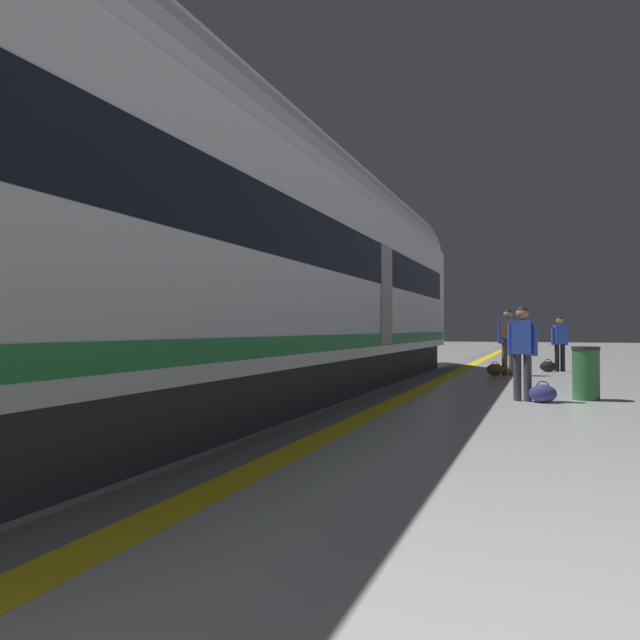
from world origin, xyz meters
The scene contains 10 objects.
safety_line_strip centered at (-0.71, 10.00, 0.00)m, with size 0.36×80.00×0.01m, color yellow.
tactile_edge_band centered at (-1.07, 10.00, 0.00)m, with size 0.68×80.00×0.01m, color slate.
high_speed_train centered at (-2.88, 7.96, 2.50)m, with size 2.94×30.05×4.97m.
passenger_near centered at (1.27, 12.26, 0.92)m, with size 0.49×0.25×1.59m.
duffel_bag_near centered at (1.59, 12.13, 0.15)m, with size 0.44×0.26×0.36m.
passenger_mid centered at (0.70, 18.14, 1.03)m, with size 0.53×0.39×1.73m.
duffel_bag_mid centered at (0.39, 18.03, 0.15)m, with size 0.44×0.26×0.36m.
passenger_far centered at (2.01, 20.23, 0.91)m, with size 0.46×0.29×1.57m.
duffel_bag_far centered at (1.69, 19.92, 0.15)m, with size 0.44×0.26×0.36m.
waste_bin centered at (2.28, 12.82, 0.46)m, with size 0.46×0.46×0.91m.
Camera 1 is at (1.65, 1.36, 1.22)m, focal length 34.64 mm.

